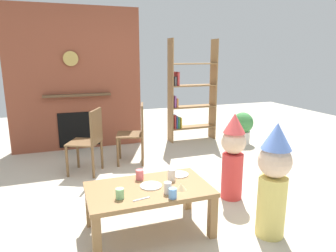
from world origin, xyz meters
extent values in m
plane|color=#BCB29E|center=(0.00, 0.00, 0.00)|extent=(12.00, 12.00, 0.00)
cube|color=brown|center=(-0.73, 2.60, 1.20)|extent=(2.20, 0.18, 2.40)
cube|color=black|center=(-0.73, 2.50, 0.35)|extent=(0.70, 0.02, 0.60)
cube|color=brown|center=(-0.73, 2.46, 0.95)|extent=(1.10, 0.10, 0.04)
cylinder|color=tan|center=(-0.80, 2.48, 1.55)|extent=(0.24, 0.04, 0.24)
cube|color=olive|center=(0.91, 2.40, 0.95)|extent=(0.02, 0.28, 1.90)
cube|color=olive|center=(1.79, 2.40, 0.95)|extent=(0.02, 0.28, 1.90)
cube|color=olive|center=(1.35, 2.40, 0.25)|extent=(0.86, 0.28, 0.02)
cube|color=olive|center=(1.35, 2.40, 0.65)|extent=(0.86, 0.28, 0.02)
cube|color=olive|center=(1.35, 2.40, 1.05)|extent=(0.86, 0.28, 0.02)
cube|color=olive|center=(1.35, 2.40, 1.45)|extent=(0.86, 0.28, 0.02)
cube|color=#B23333|center=(0.98, 2.40, 0.39)|extent=(0.03, 0.20, 0.25)
cube|color=#3359A5|center=(1.01, 2.40, 0.38)|extent=(0.02, 0.20, 0.25)
cube|color=#3F8C4C|center=(1.05, 2.40, 0.37)|extent=(0.02, 0.20, 0.21)
cube|color=gold|center=(1.10, 2.40, 0.36)|extent=(0.03, 0.20, 0.20)
cube|color=#8C4C99|center=(0.98, 2.40, 0.77)|extent=(0.03, 0.20, 0.22)
cube|color=#D87F3F|center=(1.02, 2.40, 0.74)|extent=(0.03, 0.20, 0.16)
cube|color=#4C4C51|center=(0.98, 2.40, 1.14)|extent=(0.03, 0.20, 0.16)
cube|color=#B23333|center=(1.03, 2.40, 1.18)|extent=(0.04, 0.20, 0.25)
cube|color=olive|center=(-0.32, -0.39, 0.42)|extent=(1.10, 0.66, 0.04)
cube|color=olive|center=(-0.83, -0.67, 0.20)|extent=(0.07, 0.07, 0.40)
cube|color=olive|center=(0.19, -0.67, 0.20)|extent=(0.07, 0.07, 0.40)
cube|color=olive|center=(-0.83, -0.11, 0.20)|extent=(0.07, 0.07, 0.40)
cube|color=olive|center=(0.19, -0.11, 0.20)|extent=(0.07, 0.07, 0.40)
cylinder|color=#8CD18C|center=(-0.60, -0.52, 0.48)|extent=(0.07, 0.07, 0.09)
cylinder|color=#669EE0|center=(-0.19, -0.66, 0.48)|extent=(0.07, 0.07, 0.09)
cylinder|color=#E5666B|center=(-0.35, -0.19, 0.49)|extent=(0.07, 0.07, 0.10)
cylinder|color=silver|center=(-0.06, -0.31, 0.49)|extent=(0.08, 0.08, 0.11)
cylinder|color=silver|center=(-0.19, -0.56, 0.49)|extent=(0.07, 0.07, 0.10)
cylinder|color=white|center=(-0.29, -0.38, 0.44)|extent=(0.20, 0.20, 0.01)
cylinder|color=white|center=(0.05, -0.21, 0.44)|extent=(0.18, 0.18, 0.01)
cone|color=#EAC68C|center=(-0.06, -0.54, 0.47)|extent=(0.10, 0.10, 0.06)
cube|color=silver|center=(-0.44, -0.60, 0.44)|extent=(0.15, 0.04, 0.01)
cylinder|color=#E0CC66|center=(0.70, -0.82, 0.28)|extent=(0.25, 0.25, 0.56)
sphere|color=beige|center=(0.70, -0.82, 0.71)|extent=(0.29, 0.29, 0.29)
cone|color=#668CE5|center=(0.70, -0.82, 0.93)|extent=(0.26, 0.26, 0.23)
cylinder|color=#D13838|center=(0.77, -0.04, 0.26)|extent=(0.24, 0.24, 0.53)
sphere|color=beige|center=(0.77, -0.04, 0.67)|extent=(0.27, 0.27, 0.27)
cone|color=#EA4C4C|center=(0.77, -0.04, 0.88)|extent=(0.25, 0.25, 0.22)
cube|color=brown|center=(-0.75, 1.31, 0.44)|extent=(0.54, 0.54, 0.02)
cube|color=brown|center=(-0.58, 1.23, 0.68)|extent=(0.20, 0.37, 0.45)
cylinder|color=brown|center=(-0.83, 1.55, 0.21)|extent=(0.04, 0.04, 0.43)
cylinder|color=brown|center=(-0.99, 1.23, 0.21)|extent=(0.04, 0.04, 0.43)
cylinder|color=brown|center=(-0.51, 1.39, 0.21)|extent=(0.04, 0.04, 0.43)
cylinder|color=brown|center=(-0.66, 1.07, 0.21)|extent=(0.04, 0.04, 0.43)
cube|color=brown|center=(-0.06, 1.52, 0.44)|extent=(0.49, 0.49, 0.02)
cube|color=brown|center=(0.12, 1.47, 0.68)|extent=(0.13, 0.39, 0.45)
cylinder|color=brown|center=(-0.18, 1.74, 0.21)|extent=(0.04, 0.04, 0.43)
cylinder|color=brown|center=(-0.28, 1.39, 0.21)|extent=(0.04, 0.04, 0.43)
cylinder|color=brown|center=(0.17, 1.64, 0.21)|extent=(0.04, 0.04, 0.43)
cylinder|color=brown|center=(0.07, 1.30, 0.21)|extent=(0.04, 0.04, 0.43)
cylinder|color=beige|center=(2.13, 1.84, 0.11)|extent=(0.28, 0.28, 0.23)
sphere|color=#3F8844|center=(2.13, 1.84, 0.39)|extent=(0.38, 0.38, 0.38)
camera|label=1|loc=(-1.01, -2.87, 1.60)|focal=32.71mm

